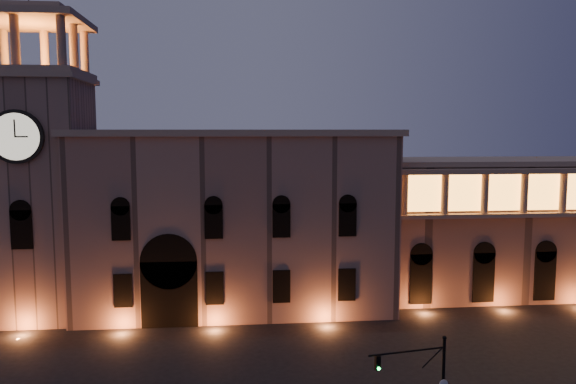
# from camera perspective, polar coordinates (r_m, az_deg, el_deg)

# --- Properties ---
(government_building) EXTENTS (30.80, 12.80, 17.60)m
(government_building) POSITION_cam_1_polar(r_m,az_deg,el_deg) (55.93, -5.37, -2.75)
(government_building) COLOR #886659
(government_building) RESTS_ON ground
(clock_tower) EXTENTS (9.80, 9.80, 32.40)m
(clock_tower) POSITION_cam_1_polar(r_m,az_deg,el_deg) (57.51, -24.09, 0.72)
(clock_tower) COLOR #886659
(clock_tower) RESTS_ON ground
(colonnade_wing) EXTENTS (40.60, 11.50, 14.50)m
(colonnade_wing) POSITION_cam_1_polar(r_m,az_deg,el_deg) (67.43, 25.04, -3.01)
(colonnade_wing) COLOR #836153
(colonnade_wing) RESTS_ON ground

